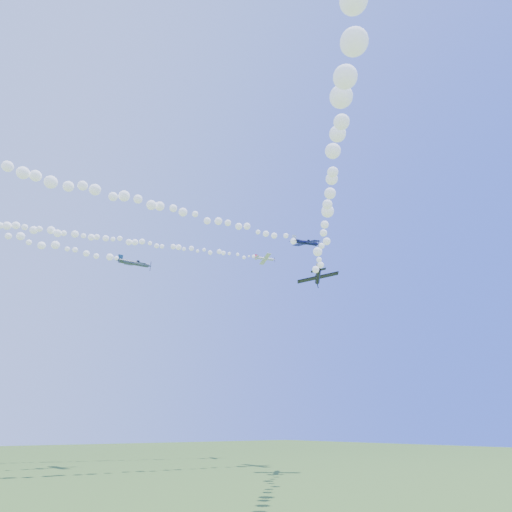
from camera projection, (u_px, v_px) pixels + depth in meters
ground at (219, 465)px, 85.47m from camera, size 260.00×260.00×0.00m
plane_white at (265, 259)px, 121.81m from camera, size 6.14×6.45×1.81m
smoke_trail_white at (139, 242)px, 110.36m from camera, size 63.72×20.64×2.68m
plane_navy at (306, 243)px, 99.81m from camera, size 8.11×8.31×2.56m
smoke_trail_navy at (143, 202)px, 81.38m from camera, size 72.13×10.56×3.10m
plane_grey at (135, 263)px, 93.45m from camera, size 7.97×8.04×2.48m
plane_black at (318, 277)px, 82.75m from camera, size 7.08×6.91×2.64m
smoke_trail_black at (337, 137)px, 42.51m from camera, size 56.23×61.62×3.13m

